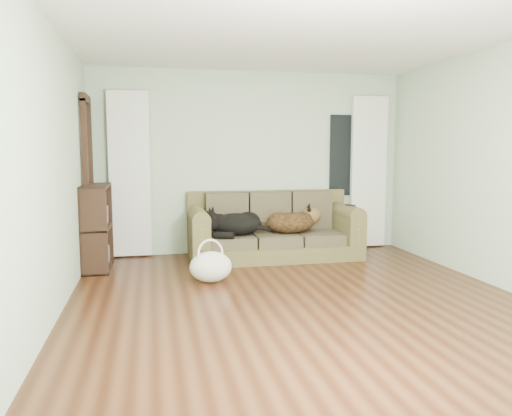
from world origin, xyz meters
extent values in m
plane|color=#33180B|center=(0.00, 0.00, 0.00)|extent=(5.00, 5.00, 0.00)
plane|color=white|center=(0.00, 0.00, 2.60)|extent=(5.00, 5.00, 0.00)
cube|color=#ABC0A2|center=(0.00, 2.50, 1.30)|extent=(4.50, 0.04, 2.60)
cube|color=#ABC0A2|center=(-2.25, 0.00, 1.30)|extent=(0.04, 5.00, 2.60)
cube|color=#ABC0A2|center=(2.25, 0.00, 1.30)|extent=(0.04, 5.00, 2.60)
cube|color=white|center=(-1.70, 2.42, 1.15)|extent=(0.55, 0.08, 2.25)
cube|color=white|center=(1.80, 2.42, 1.15)|extent=(0.55, 0.08, 2.25)
cube|color=black|center=(1.45, 2.47, 1.40)|extent=(0.50, 0.03, 1.20)
cube|color=#301F14|center=(-2.20, 2.05, 1.05)|extent=(0.07, 0.60, 2.10)
cube|color=#4E4B28|center=(0.23, 1.97, 0.45)|extent=(2.31, 1.00, 0.95)
ellipsoid|color=black|center=(-0.37, 1.89, 0.48)|extent=(0.73, 0.51, 0.31)
ellipsoid|color=black|center=(0.48, 1.95, 0.49)|extent=(0.72, 0.52, 0.31)
cube|color=black|center=(1.26, 1.79, 0.73)|extent=(0.10, 0.20, 0.02)
ellipsoid|color=silver|center=(-0.78, 0.88, 0.16)|extent=(0.50, 0.40, 0.35)
cube|color=#301F14|center=(-2.09, 1.82, 0.50)|extent=(0.32, 0.85, 1.06)
camera|label=1|loc=(-1.41, -4.61, 1.49)|focal=35.00mm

